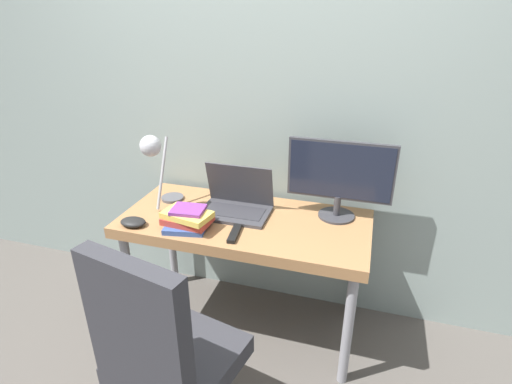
# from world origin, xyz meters

# --- Properties ---
(ground_plane) EXTENTS (12.00, 12.00, 0.00)m
(ground_plane) POSITION_xyz_m (0.00, 0.00, 0.00)
(ground_plane) COLOR #514C47
(wall_back) EXTENTS (8.00, 0.05, 2.60)m
(wall_back) POSITION_xyz_m (0.00, 0.68, 1.30)
(wall_back) COLOR gray
(wall_back) RESTS_ON ground_plane
(desk) EXTENTS (1.32, 0.61, 0.73)m
(desk) POSITION_xyz_m (0.00, 0.31, 0.65)
(desk) COLOR #996B42
(desk) RESTS_ON ground_plane
(laptop) EXTENTS (0.38, 0.25, 0.26)m
(laptop) POSITION_xyz_m (-0.07, 0.37, 0.78)
(laptop) COLOR #38383D
(laptop) RESTS_ON desk
(monitor) EXTENTS (0.55, 0.19, 0.42)m
(monitor) POSITION_xyz_m (0.47, 0.47, 0.97)
(monitor) COLOR #333338
(monitor) RESTS_ON desk
(desk_lamp) EXTENTS (0.13, 0.29, 0.44)m
(desk_lamp) POSITION_xyz_m (-0.48, 0.27, 1.04)
(desk_lamp) COLOR #4C4C51
(desk_lamp) RESTS_ON desk
(office_chair) EXTENTS (0.55, 0.55, 1.04)m
(office_chair) POSITION_xyz_m (-0.05, -0.52, 0.57)
(office_chair) COLOR black
(office_chair) RESTS_ON ground_plane
(book_stack) EXTENTS (0.27, 0.20, 0.11)m
(book_stack) POSITION_xyz_m (-0.25, 0.13, 0.78)
(book_stack) COLOR #334C8C
(book_stack) RESTS_ON desk
(tv_remote) EXTENTS (0.06, 0.17, 0.02)m
(tv_remote) POSITION_xyz_m (0.01, 0.13, 0.74)
(tv_remote) COLOR black
(tv_remote) RESTS_ON desk
(game_controller) EXTENTS (0.14, 0.10, 0.04)m
(game_controller) POSITION_xyz_m (-0.53, 0.07, 0.75)
(game_controller) COLOR black
(game_controller) RESTS_ON desk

